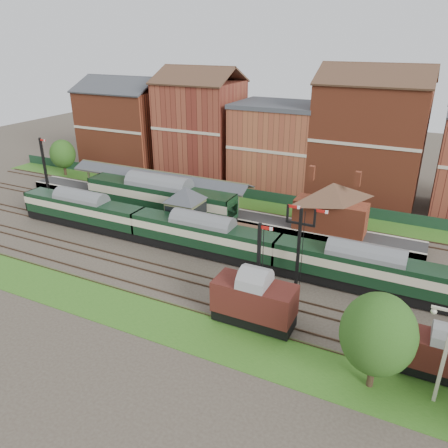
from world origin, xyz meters
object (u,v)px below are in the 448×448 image
at_px(signal_box, 186,210).
at_px(platform_railcar, 160,198).
at_px(semaphore_bracket, 299,244).
at_px(dmu_train, 203,235).
at_px(goods_van_a, 254,300).

distance_m(signal_box, platform_railcar, 6.63).
relative_size(semaphore_bracket, platform_railcar, 0.40).
height_order(semaphore_bracket, dmu_train, semaphore_bracket).
relative_size(dmu_train, goods_van_a, 7.61).
bearing_deg(signal_box, semaphore_bracket, -20.92).
height_order(signal_box, platform_railcar, signal_box).
distance_m(dmu_train, platform_railcar, 11.71).
relative_size(signal_box, semaphore_bracket, 0.73).
height_order(signal_box, semaphore_bracket, semaphore_bracket).
height_order(semaphore_bracket, platform_railcar, semaphore_bracket).
height_order(semaphore_bracket, goods_van_a, semaphore_bracket).
height_order(dmu_train, platform_railcar, platform_railcar).
bearing_deg(dmu_train, goods_van_a, -43.32).
bearing_deg(semaphore_bracket, goods_van_a, -103.24).
bearing_deg(signal_box, dmu_train, -39.34).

